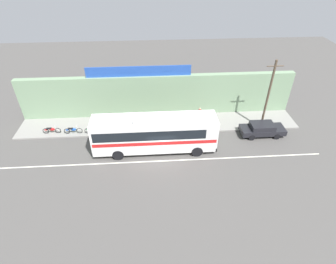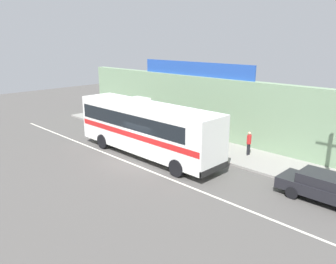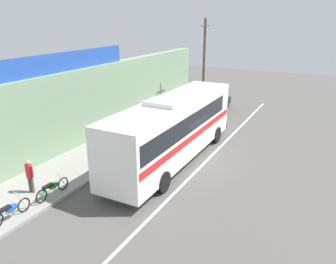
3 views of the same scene
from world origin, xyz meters
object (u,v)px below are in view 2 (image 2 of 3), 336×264
Objects in this scene: motorcycle_black at (110,120)px; motorcycle_purple at (124,124)px; intercity_bus at (145,126)px; motorcycle_orange at (98,116)px; parked_car at (326,187)px; pedestrian_far_right at (132,116)px; pedestrian_by_curb at (249,142)px.

motorcycle_purple is at bearing -2.57° from motorcycle_black.
intercity_bus is 6.15× the size of motorcycle_orange.
intercity_bus is at bearing -16.97° from motorcycle_orange.
motorcycle_purple is at bearing -3.50° from motorcycle_orange.
pedestrian_far_right reaches higher than parked_car.
intercity_bus is at bearing -20.09° from motorcycle_black.
intercity_bus reaches higher than motorcycle_purple.
parked_car is 17.43m from motorcycle_purple.
pedestrian_far_right is at bearing 147.31° from intercity_bus.
pedestrian_by_curb is (13.47, 1.57, 0.50)m from motorcycle_black.
pedestrian_by_curb is at bearing 5.10° from motorcycle_orange.
intercity_bus reaches higher than motorcycle_orange.
pedestrian_by_curb is at bearing 6.65° from motorcycle_black.
pedestrian_far_right reaches higher than motorcycle_purple.
parked_car is at bearing -26.03° from pedestrian_by_curb.
motorcycle_purple is (-17.39, 1.29, -0.17)m from parked_car.
motorcycle_purple is 1.01× the size of motorcycle_black.
intercity_bus is 7.65m from pedestrian_far_right.
intercity_bus reaches higher than pedestrian_by_curb.
motorcycle_purple is 11.47m from pedestrian_by_curb.
intercity_bus reaches higher than motorcycle_black.
motorcycle_orange is (-21.72, 1.55, -0.17)m from parked_car.
pedestrian_by_curb is at bearing 153.97° from parked_car.
pedestrian_far_right is (-17.54, 2.42, 0.32)m from parked_car.
pedestrian_far_right is 11.51m from pedestrian_by_curb.
motorcycle_purple and motorcycle_black have the same top height.
motorcycle_purple is at bearing -171.65° from pedestrian_by_curb.
motorcycle_black is at bearing 159.91° from intercity_bus.
motorcycle_orange is at bearing 175.61° from motorcycle_black.
parked_car is 2.80× the size of pedestrian_by_curb.
motorcycle_black is 1.02× the size of motorcycle_orange.
parked_car is 19.56m from motorcycle_black.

